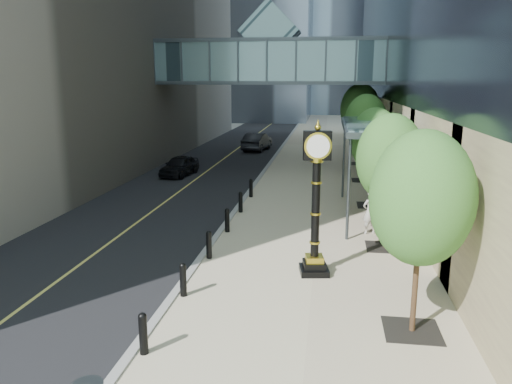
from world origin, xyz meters
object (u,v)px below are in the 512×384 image
at_px(car_near, 180,166).
at_px(car_far, 257,142).
at_px(pedestrian, 370,212).
at_px(street_clock, 316,211).

distance_m(car_near, car_far, 13.37).
bearing_deg(car_far, pedestrian, 116.06).
bearing_deg(street_clock, car_far, 92.81).
distance_m(street_clock, pedestrian, 5.29).
bearing_deg(car_far, car_near, 82.98).
xyz_separation_m(street_clock, car_far, (-6.08, 29.13, -1.36)).
distance_m(pedestrian, car_far, 25.77).
distance_m(street_clock, car_near, 18.80).
relative_size(street_clock, car_far, 1.02).
bearing_deg(street_clock, car_near, 111.25).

